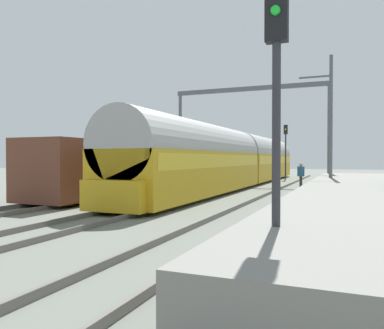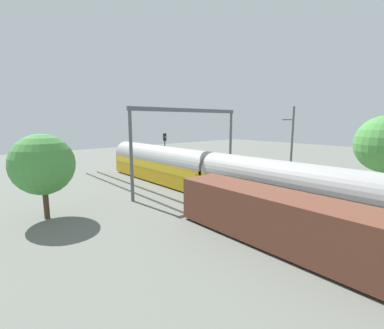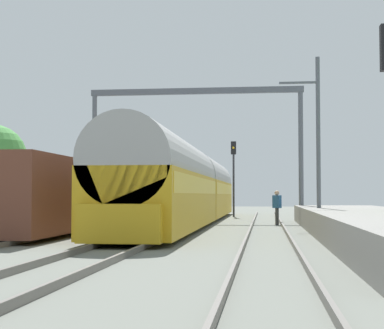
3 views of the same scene
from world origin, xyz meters
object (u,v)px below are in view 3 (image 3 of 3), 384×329
catenary_gantry (196,125)px  railway_signal_far (234,169)px  freight_car (58,196)px  person_crossing (277,204)px  passenger_train (189,186)px

catenary_gantry → railway_signal_far: bearing=73.9°
freight_car → railway_signal_far: bearing=72.5°
person_crossing → railway_signal_far: bearing=142.1°
railway_signal_far → catenary_gantry: bearing=-106.1°
passenger_train → person_crossing: (4.66, -1.84, -0.94)m
freight_car → person_crossing: (8.82, 7.49, -0.44)m
person_crossing → railway_signal_far: (-2.74, 11.74, 2.30)m
passenger_train → freight_car: (-4.16, -9.33, -0.50)m
freight_car → passenger_train: bearing=66.0°
passenger_train → person_crossing: 5.10m
railway_signal_far → catenary_gantry: (-1.92, -6.66, 2.32)m
catenary_gantry → person_crossing: bearing=-47.5°
person_crossing → catenary_gantry: size_ratio=0.14×
railway_signal_far → freight_car: bearing=-107.5°
freight_car → railway_signal_far: railway_signal_far is taller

